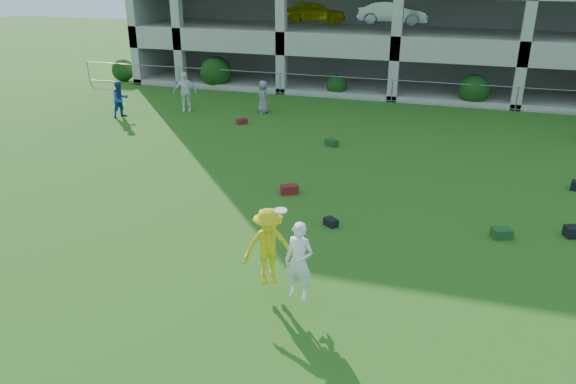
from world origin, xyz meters
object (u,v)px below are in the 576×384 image
(bystander_c, at_px, (263,97))
(frisbee_contest, at_px, (275,250))
(bystander_a, at_px, (120,99))
(crate_d, at_px, (572,232))
(bystander_b, at_px, (185,92))

(bystander_c, distance_m, frisbee_contest, 15.83)
(frisbee_contest, bearing_deg, bystander_c, 110.00)
(bystander_a, relative_size, bystander_c, 1.07)
(crate_d, bearing_deg, bystander_a, 158.63)
(crate_d, distance_m, frisbee_contest, 8.54)
(bystander_a, xyz_separation_m, frisbee_contest, (11.52, -12.26, 0.39))
(bystander_a, relative_size, crate_d, 4.78)
(bystander_b, xyz_separation_m, bystander_c, (3.69, 0.80, -0.17))
(bystander_c, relative_size, crate_d, 4.45)
(bystander_a, xyz_separation_m, bystander_c, (6.10, 2.61, -0.06))
(crate_d, bearing_deg, bystander_b, 150.54)
(bystander_a, relative_size, bystander_b, 0.88)
(bystander_b, bearing_deg, frisbee_contest, -82.49)
(bystander_a, distance_m, bystander_c, 6.64)
(bystander_c, height_order, frisbee_contest, frisbee_contest)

